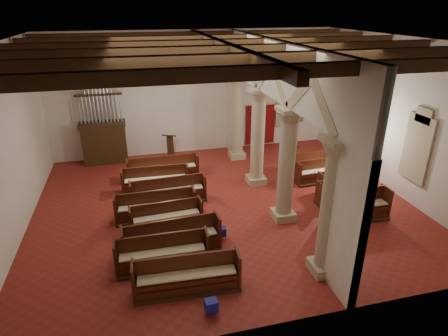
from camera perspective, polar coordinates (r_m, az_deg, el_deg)
floor at (r=14.46m, az=0.01°, el=-5.56°), size 14.00×14.00×0.00m
ceiling at (r=12.66m, az=0.02°, el=18.86°), size 14.00×14.00×0.00m
wall_back at (r=18.93m, az=-4.54°, el=11.24°), size 14.00×0.02×6.00m
wall_front at (r=8.06m, az=10.63°, el=-7.12°), size 14.00×0.02×6.00m
wall_left at (r=13.46m, az=-30.29°, el=2.78°), size 0.02×12.00×6.00m
wall_right at (r=16.37m, az=24.71°, el=7.15°), size 0.02×12.00×6.00m
ceiling_beams at (r=12.67m, az=0.02°, el=18.05°), size 13.80×11.80×0.30m
arcade at (r=13.63m, az=7.46°, el=8.60°), size 0.90×11.90×6.00m
window_right_a at (r=15.50m, az=27.45°, el=2.65°), size 0.03×1.00×2.20m
window_right_b at (r=18.50m, az=19.60°, el=7.08°), size 0.03×1.00×2.20m
window_back at (r=20.51m, az=9.63°, el=9.66°), size 1.00×0.03×2.20m
pipe_organ at (r=18.67m, az=-17.86°, el=4.78°), size 2.10×0.85×4.40m
lectern at (r=18.40m, az=-8.14°, el=2.85°), size 0.71×0.75×1.42m
dossal_curtain at (r=20.19m, az=5.56°, el=6.61°), size 1.80×0.07×2.17m
processional_banner at (r=20.23m, az=11.19°, el=5.24°), size 0.55×0.70×2.47m
hymnal_box_a at (r=9.83m, az=-1.96°, el=-20.21°), size 0.34×0.29×0.31m
hymnal_box_b at (r=12.42m, az=-0.38°, el=-9.67°), size 0.29×0.24×0.28m
hymnal_box_c at (r=14.03m, az=-4.31°, el=-5.38°), size 0.40×0.35×0.33m
tube_heater_a at (r=10.72m, az=-4.08°, el=-16.55°), size 0.89×0.23×0.09m
tube_heater_b at (r=10.64m, az=-1.33°, el=-16.81°), size 1.02×0.35×0.10m
nave_pew_0 at (r=10.43m, az=-5.63°, el=-16.63°), size 2.86×0.85×1.04m
nave_pew_1 at (r=11.27m, az=-9.28°, el=-13.29°), size 2.68×0.74×1.05m
nave_pew_2 at (r=11.75m, az=-7.86°, el=-11.33°), size 3.00×0.93×1.12m
nave_pew_3 at (r=13.00m, az=-8.71°, el=-7.90°), size 2.48×0.79×0.97m
nave_pew_4 at (r=13.63m, az=-10.31°, el=-6.31°), size 2.83×0.72×1.03m
nave_pew_5 at (r=14.58m, az=-8.43°, el=-4.09°), size 2.90×0.80×1.01m
nave_pew_6 at (r=15.61m, az=-10.33°, el=-2.25°), size 2.73×0.78×1.03m
nave_pew_7 at (r=16.52m, az=-9.20°, el=-0.63°), size 3.07×0.74×1.04m
aisle_pew_0 at (r=14.15m, az=19.60°, el=-6.03°), size 2.30×0.79×1.14m
aisle_pew_1 at (r=15.06m, az=17.30°, el=-4.04°), size 1.87×0.66×0.99m
aisle_pew_2 at (r=15.86m, az=17.30°, el=-2.63°), size 1.86×0.69×0.95m
aisle_pew_3 at (r=16.55m, az=13.85°, el=-1.03°), size 1.88×0.78×1.00m
aisle_pew_4 at (r=17.15m, az=12.89°, el=0.03°), size 1.98×0.77×1.04m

